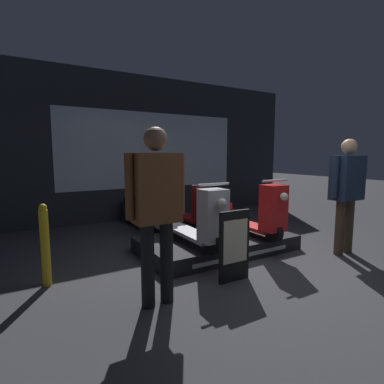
# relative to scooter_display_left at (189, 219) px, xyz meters

# --- Properties ---
(ground_plane) EXTENTS (30.00, 30.00, 0.00)m
(ground_plane) POSITION_rel_scooter_display_left_xyz_m (0.69, -0.85, -0.55)
(ground_plane) COLOR #38383D
(shop_wall_back) EXTENTS (7.69, 0.09, 3.20)m
(shop_wall_back) POSITION_rel_scooter_display_left_xyz_m (0.69, 2.92, 1.04)
(shop_wall_back) COLOR #23282D
(shop_wall_back) RESTS_ON ground_plane
(display_platform) EXTENTS (2.29, 1.27, 0.22)m
(display_platform) POSITION_rel_scooter_display_left_xyz_m (0.51, 0.06, -0.44)
(display_platform) COLOR black
(display_platform) RESTS_ON ground_plane
(scooter_display_left) EXTENTS (0.45, 1.70, 0.89)m
(scooter_display_left) POSITION_rel_scooter_display_left_xyz_m (0.00, 0.00, 0.00)
(scooter_display_left) COLOR black
(scooter_display_left) RESTS_ON display_platform
(scooter_display_right) EXTENTS (0.45, 1.70, 0.89)m
(scooter_display_right) POSITION_rel_scooter_display_left_xyz_m (1.03, 0.00, 0.00)
(scooter_display_right) COLOR black
(scooter_display_right) RESTS_ON display_platform
(scooter_backrow_0) EXTENTS (0.45, 1.70, 0.89)m
(scooter_backrow_0) POSITION_rel_scooter_display_left_xyz_m (0.03, 1.85, -0.22)
(scooter_backrow_0) COLOR black
(scooter_backrow_0) RESTS_ON ground_plane
(scooter_backrow_1) EXTENTS (0.45, 1.70, 0.89)m
(scooter_backrow_1) POSITION_rel_scooter_display_left_xyz_m (1.00, 1.85, -0.22)
(scooter_backrow_1) COLOR black
(scooter_backrow_1) RESTS_ON ground_plane
(person_left_browsing) EXTENTS (0.60, 0.25, 1.71)m
(person_left_browsing) POSITION_rel_scooter_display_left_xyz_m (-0.94, -1.01, 0.46)
(person_left_browsing) COLOR black
(person_left_browsing) RESTS_ON ground_plane
(person_right_browsing) EXTENTS (0.64, 0.27, 1.68)m
(person_right_browsing) POSITION_rel_scooter_display_left_xyz_m (2.04, -1.01, 0.45)
(person_right_browsing) COLOR #473828
(person_right_browsing) RESTS_ON ground_plane
(price_sign_board) EXTENTS (0.41, 0.04, 0.83)m
(price_sign_board) POSITION_rel_scooter_display_left_xyz_m (0.04, -0.97, -0.13)
(price_sign_board) COLOR black
(price_sign_board) RESTS_ON ground_plane
(street_bollard) EXTENTS (0.09, 0.09, 0.93)m
(street_bollard) POSITION_rel_scooter_display_left_xyz_m (-1.84, -0.01, -0.09)
(street_bollard) COLOR gold
(street_bollard) RESTS_ON ground_plane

